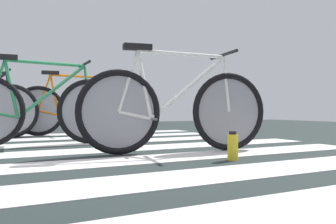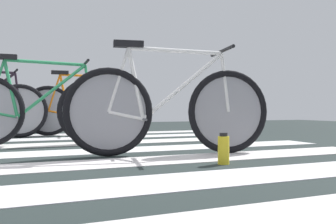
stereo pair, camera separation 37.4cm
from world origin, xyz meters
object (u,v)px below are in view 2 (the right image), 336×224
Objects in this scene: bicycle_2_of_4 at (41,109)px; bicycle_1_of_4 at (170,109)px; bicycle_4_of_4 at (85,109)px; water_bottle at (224,149)px.

bicycle_1_of_4 is at bearing -48.63° from bicycle_2_of_4.
bicycle_4_of_4 is at bearing 66.75° from bicycle_2_of_4.
bicycle_2_of_4 is at bearing 138.83° from bicycle_1_of_4.
bicycle_4_of_4 reaches higher than water_bottle.
water_bottle is (1.10, -1.81, -0.28)m from bicycle_2_of_4.
bicycle_2_of_4 is (-0.96, 1.20, 0.00)m from bicycle_1_of_4.
bicycle_2_of_4 is 2.14m from water_bottle.
bicycle_1_of_4 is 0.99× the size of bicycle_4_of_4.
bicycle_1_of_4 and bicycle_4_of_4 have the same top height.
bicycle_2_of_4 and bicycle_4_of_4 have the same top height.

